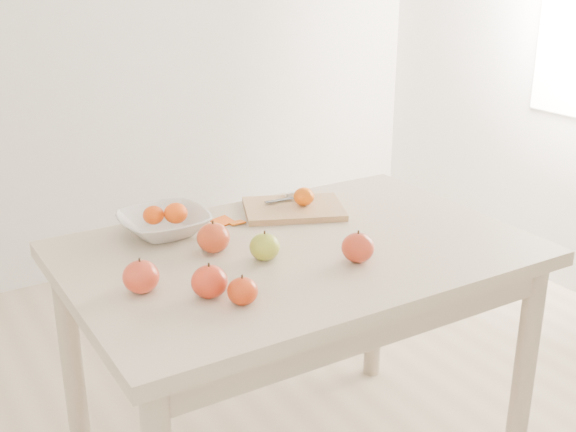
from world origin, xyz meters
TOP-DOWN VIEW (x-y plane):
  - table at (0.00, 0.00)m, footprint 1.20×0.80m
  - cutting_board at (0.13, 0.23)m, footprint 0.35×0.31m
  - board_tangerine at (0.16, 0.22)m, footprint 0.06×0.06m
  - fruit_bowl at (-0.27, 0.27)m, footprint 0.24×0.24m
  - bowl_tangerine_near at (-0.29, 0.28)m, footprint 0.06×0.06m
  - bowl_tangerine_far at (-0.24, 0.25)m, footprint 0.06×0.06m
  - orange_peel_a at (-0.10, 0.26)m, footprint 0.07×0.06m
  - orange_peel_b at (-0.06, 0.23)m, footprint 0.05×0.04m
  - paring_knife at (0.18, 0.30)m, footprint 0.17×0.05m
  - apple_green at (-0.12, -0.03)m, footprint 0.08×0.08m
  - apple_red_b at (-0.45, -0.04)m, footprint 0.08×0.08m
  - apple_red_e at (0.08, -0.16)m, footprint 0.08×0.08m
  - apple_red_c at (-0.28, -0.21)m, footprint 0.07×0.07m
  - apple_red_d at (-0.32, -0.15)m, footprint 0.08×0.08m
  - apple_red_a at (-0.21, 0.08)m, footprint 0.09×0.09m

SIDE VIEW (x-z plane):
  - table at x=0.00m, z-range 0.28..1.03m
  - orange_peel_a at x=-0.10m, z-range 0.75..0.76m
  - orange_peel_b at x=-0.06m, z-range 0.75..0.76m
  - cutting_board at x=0.13m, z-range 0.75..0.77m
  - paring_knife at x=0.18m, z-range 0.77..0.78m
  - fruit_bowl at x=-0.27m, z-range 0.75..0.81m
  - apple_red_c at x=-0.28m, z-range 0.75..0.81m
  - apple_green at x=-0.12m, z-range 0.75..0.82m
  - apple_red_e at x=0.08m, z-range 0.75..0.82m
  - apple_red_d at x=-0.32m, z-range 0.75..0.83m
  - apple_red_b at x=-0.45m, z-range 0.75..0.83m
  - apple_red_a at x=-0.21m, z-range 0.75..0.83m
  - board_tangerine at x=0.16m, z-range 0.77..0.82m
  - bowl_tangerine_near at x=-0.29m, z-range 0.78..0.83m
  - bowl_tangerine_far at x=-0.24m, z-range 0.78..0.84m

